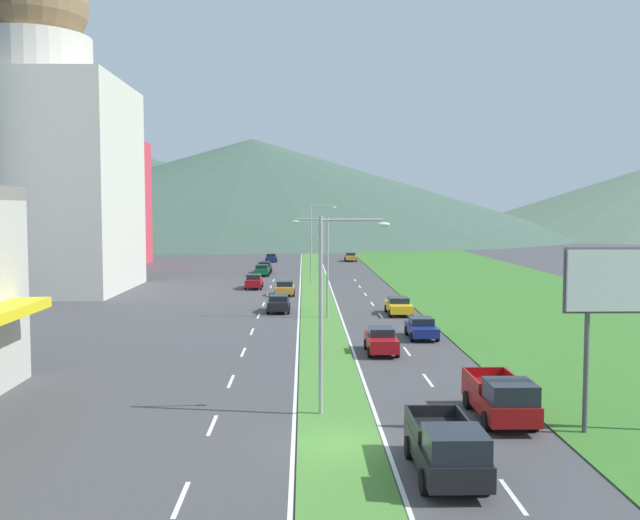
{
  "coord_description": "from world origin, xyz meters",
  "views": [
    {
      "loc": [
        -1.34,
        -26.32,
        8.84
      ],
      "look_at": [
        0.03,
        33.56,
        4.64
      ],
      "focal_mm": 40.39,
      "sensor_mm": 36.0,
      "label": 1
    }
  ],
  "objects_px": {
    "car_1": "(265,267)",
    "billboard_roadside": "(640,290)",
    "street_lamp_near": "(329,300)",
    "car_9": "(285,288)",
    "street_lamp_far": "(314,238)",
    "car_4": "(262,270)",
    "pickup_truck_0": "(447,449)",
    "car_7": "(422,328)",
    "car_6": "(351,257)",
    "street_lamp_mid": "(323,260)",
    "car_5": "(254,281)",
    "pickup_truck_1": "(501,398)",
    "car_0": "(279,303)",
    "car_3": "(271,258)",
    "car_2": "(399,306)",
    "car_8": "(381,340)"
  },
  "relations": [
    {
      "from": "street_lamp_far",
      "to": "pickup_truck_0",
      "type": "relative_size",
      "value": 1.75
    },
    {
      "from": "street_lamp_near",
      "to": "car_9",
      "type": "height_order",
      "value": "street_lamp_near"
    },
    {
      "from": "street_lamp_mid",
      "to": "car_1",
      "type": "distance_m",
      "value": 43.39
    },
    {
      "from": "street_lamp_far",
      "to": "car_3",
      "type": "height_order",
      "value": "street_lamp_far"
    },
    {
      "from": "street_lamp_near",
      "to": "pickup_truck_1",
      "type": "xyz_separation_m",
      "value": [
        7.15,
        -1.21,
        -3.99
      ]
    },
    {
      "from": "car_4",
      "to": "car_6",
      "type": "distance_m",
      "value": 30.26
    },
    {
      "from": "billboard_roadside",
      "to": "pickup_truck_1",
      "type": "relative_size",
      "value": 1.37
    },
    {
      "from": "car_2",
      "to": "car_3",
      "type": "bearing_deg",
      "value": -167.66
    },
    {
      "from": "pickup_truck_0",
      "to": "street_lamp_near",
      "type": "bearing_deg",
      "value": -154.28
    },
    {
      "from": "car_4",
      "to": "car_7",
      "type": "distance_m",
      "value": 49.0
    },
    {
      "from": "street_lamp_mid",
      "to": "car_6",
      "type": "xyz_separation_m",
      "value": [
        6.47,
        64.82,
        -4.04
      ]
    },
    {
      "from": "car_3",
      "to": "pickup_truck_1",
      "type": "relative_size",
      "value": 0.77
    },
    {
      "from": "street_lamp_near",
      "to": "car_6",
      "type": "xyz_separation_m",
      "value": [
        6.97,
        92.41,
        -4.23
      ]
    },
    {
      "from": "car_7",
      "to": "car_6",
      "type": "bearing_deg",
      "value": -179.96
    },
    {
      "from": "car_6",
      "to": "street_lamp_far",
      "type": "bearing_deg",
      "value": -10.39
    },
    {
      "from": "car_5",
      "to": "pickup_truck_1",
      "type": "bearing_deg",
      "value": -164.89
    },
    {
      "from": "pickup_truck_0",
      "to": "car_3",
      "type": "bearing_deg",
      "value": -174.11
    },
    {
      "from": "car_2",
      "to": "car_4",
      "type": "height_order",
      "value": "car_4"
    },
    {
      "from": "car_3",
      "to": "car_9",
      "type": "bearing_deg",
      "value": -175.76
    },
    {
      "from": "car_1",
      "to": "billboard_roadside",
      "type": "bearing_deg",
      "value": -165.74
    },
    {
      "from": "car_1",
      "to": "car_2",
      "type": "relative_size",
      "value": 0.92
    },
    {
      "from": "car_0",
      "to": "car_4",
      "type": "xyz_separation_m",
      "value": [
        -3.41,
        34.12,
        0.01
      ]
    },
    {
      "from": "street_lamp_far",
      "to": "car_4",
      "type": "height_order",
      "value": "street_lamp_far"
    },
    {
      "from": "car_0",
      "to": "car_5",
      "type": "relative_size",
      "value": 0.92
    },
    {
      "from": "car_3",
      "to": "car_5",
      "type": "relative_size",
      "value": 0.91
    },
    {
      "from": "billboard_roadside",
      "to": "car_3",
      "type": "height_order",
      "value": "billboard_roadside"
    },
    {
      "from": "street_lamp_mid",
      "to": "car_5",
      "type": "height_order",
      "value": "street_lamp_mid"
    },
    {
      "from": "car_4",
      "to": "street_lamp_far",
      "type": "bearing_deg",
      "value": -146.28
    },
    {
      "from": "street_lamp_near",
      "to": "street_lamp_mid",
      "type": "height_order",
      "value": "street_lamp_near"
    },
    {
      "from": "car_1",
      "to": "pickup_truck_1",
      "type": "height_order",
      "value": "pickup_truck_1"
    },
    {
      "from": "car_7",
      "to": "car_2",
      "type": "bearing_deg",
      "value": -179.51
    },
    {
      "from": "street_lamp_far",
      "to": "car_5",
      "type": "xyz_separation_m",
      "value": [
        -6.8,
        -5.32,
        -4.63
      ]
    },
    {
      "from": "car_5",
      "to": "car_0",
      "type": "bearing_deg",
      "value": -169.64
    },
    {
      "from": "car_1",
      "to": "car_0",
      "type": "bearing_deg",
      "value": -175.14
    },
    {
      "from": "street_lamp_far",
      "to": "car_9",
      "type": "height_order",
      "value": "street_lamp_far"
    },
    {
      "from": "car_0",
      "to": "car_4",
      "type": "height_order",
      "value": "car_4"
    },
    {
      "from": "car_5",
      "to": "car_7",
      "type": "distance_m",
      "value": 34.38
    },
    {
      "from": "street_lamp_mid",
      "to": "pickup_truck_0",
      "type": "distance_m",
      "value": 35.44
    },
    {
      "from": "car_3",
      "to": "pickup_truck_0",
      "type": "distance_m",
      "value": 99.31
    },
    {
      "from": "street_lamp_near",
      "to": "car_4",
      "type": "xyz_separation_m",
      "value": [
        -6.65,
        65.38,
        -4.21
      ]
    },
    {
      "from": "street_lamp_far",
      "to": "car_8",
      "type": "bearing_deg",
      "value": -85.18
    },
    {
      "from": "car_1",
      "to": "car_7",
      "type": "distance_m",
      "value": 53.63
    },
    {
      "from": "car_0",
      "to": "car_8",
      "type": "xyz_separation_m",
      "value": [
        6.93,
        -18.04,
        0.04
      ]
    },
    {
      "from": "car_4",
      "to": "car_5",
      "type": "relative_size",
      "value": 0.97
    },
    {
      "from": "street_lamp_far",
      "to": "pickup_truck_1",
      "type": "relative_size",
      "value": 1.75
    },
    {
      "from": "street_lamp_far",
      "to": "billboard_roadside",
      "type": "distance_m",
      "value": 59.34
    },
    {
      "from": "street_lamp_near",
      "to": "street_lamp_far",
      "type": "height_order",
      "value": "street_lamp_far"
    },
    {
      "from": "car_3",
      "to": "car_6",
      "type": "bearing_deg",
      "value": -85.24
    },
    {
      "from": "billboard_roadside",
      "to": "car_7",
      "type": "distance_m",
      "value": 22.41
    },
    {
      "from": "car_3",
      "to": "car_5",
      "type": "distance_m",
      "value": 41.4
    }
  ]
}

